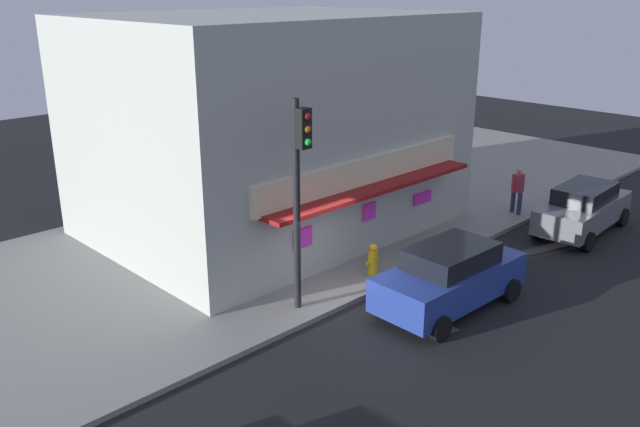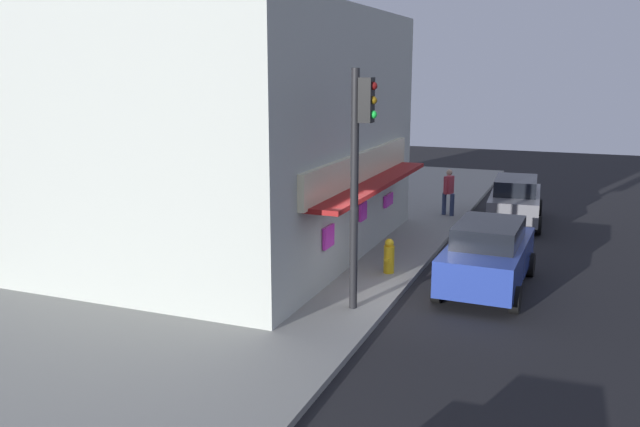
{
  "view_description": "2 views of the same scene",
  "coord_description": "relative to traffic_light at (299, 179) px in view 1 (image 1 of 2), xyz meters",
  "views": [
    {
      "loc": [
        -11.46,
        -10.61,
        8.01
      ],
      "look_at": [
        1.39,
        2.52,
        1.63
      ],
      "focal_mm": 37.14,
      "sensor_mm": 36.0,
      "label": 1
    },
    {
      "loc": [
        -14.86,
        -3.9,
        5.5
      ],
      "look_at": [
        1.49,
        2.61,
        1.66
      ],
      "focal_mm": 37.41,
      "sensor_mm": 36.0,
      "label": 2
    }
  ],
  "objects": [
    {
      "name": "traffic_light",
      "position": [
        0.0,
        0.0,
        0.0
      ],
      "size": [
        0.32,
        0.58,
        5.38
      ],
      "color": "black",
      "rests_on": "sidewalk"
    },
    {
      "name": "parked_car_grey",
      "position": [
        10.84,
        -2.36,
        -2.72
      ],
      "size": [
        4.55,
        2.13,
        1.66
      ],
      "color": "slate",
      "rests_on": "ground_plane"
    },
    {
      "name": "ground_plane",
      "position": [
        1.15,
        -0.64,
        -3.58
      ],
      "size": [
        64.91,
        64.91,
        0.0
      ],
      "primitive_type": "plane",
      "color": "black"
    },
    {
      "name": "parked_car_blue",
      "position": [
        2.95,
        -2.48,
        -2.69
      ],
      "size": [
        4.4,
        2.13,
        1.73
      ],
      "color": "navy",
      "rests_on": "ground_plane"
    },
    {
      "name": "sidewalk",
      "position": [
        1.15,
        4.75,
        -3.51
      ],
      "size": [
        43.27,
        10.8,
        0.14
      ],
      "primitive_type": "cube",
      "color": "gray",
      "rests_on": "ground_plane"
    },
    {
      "name": "fire_hydrant",
      "position": [
        2.89,
        0.08,
        -2.98
      ],
      "size": [
        0.53,
        0.29,
        0.94
      ],
      "color": "gold",
      "rests_on": "sidewalk"
    },
    {
      "name": "corner_building",
      "position": [
        3.72,
        5.37,
        0.07
      ],
      "size": [
        11.33,
        9.22,
        7.02
      ],
      "color": "#ADB2A8",
      "rests_on": "sidewalk"
    },
    {
      "name": "trash_can",
      "position": [
        6.99,
        1.68,
        -2.97
      ],
      "size": [
        0.45,
        0.45,
        0.93
      ],
      "primitive_type": "cylinder",
      "color": "#2D2D2D",
      "rests_on": "sidewalk"
    },
    {
      "name": "pedestrian",
      "position": [
        10.64,
        0.01,
        -2.5
      ],
      "size": [
        0.54,
        0.51,
        1.72
      ],
      "color": "navy",
      "rests_on": "sidewalk"
    }
  ]
}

